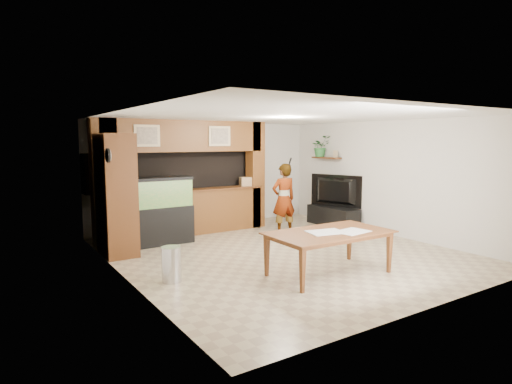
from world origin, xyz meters
TOP-DOWN VIEW (x-y plane):
  - floor at (0.00, 0.00)m, footprint 6.50×6.50m
  - ceiling at (0.00, 0.00)m, footprint 6.50×6.50m
  - wall_back at (0.00, 3.25)m, footprint 6.00×0.00m
  - wall_left at (-3.00, 0.00)m, footprint 0.00×6.50m
  - wall_right at (3.00, 0.00)m, footprint 0.00×6.50m
  - partition at (-0.95, 2.64)m, footprint 4.20×0.99m
  - wall_clock at (-2.97, 1.00)m, footprint 0.05×0.25m
  - wall_shelf at (2.85, 1.95)m, footprint 0.25×0.90m
  - pantry_cabinet at (-2.70, 1.62)m, footprint 0.57×0.93m
  - trash_can at (-2.45, -0.44)m, footprint 0.30×0.30m
  - aquarium at (-1.69, 1.95)m, footprint 1.27×0.47m
  - tv_stand at (2.65, 1.43)m, footprint 0.52×1.43m
  - television at (2.65, 1.43)m, footprint 0.64×1.39m
  - photo_frame at (2.85, 1.61)m, footprint 0.03×0.13m
  - potted_plant at (2.82, 2.15)m, footprint 0.55×0.49m
  - person at (0.98, 1.30)m, footprint 0.63×0.44m
  - microphone at (1.03, 1.14)m, footprint 0.04×0.11m
  - dining_table at (-0.18, -1.51)m, footprint 2.01×1.15m
  - newspaper_a at (0.12, -1.68)m, footprint 0.59×0.46m
  - newspaper_b at (-0.26, -1.48)m, footprint 0.64×0.52m
  - counter_box at (0.70, 2.45)m, footprint 0.36×0.28m

SIDE VIEW (x-z plane):
  - floor at x=0.00m, z-range 0.00..0.00m
  - tv_stand at x=2.65m, z-range 0.00..0.48m
  - trash_can at x=-2.45m, z-range 0.00..0.55m
  - dining_table at x=-0.18m, z-range 0.00..0.70m
  - aquarium at x=-1.69m, z-range -0.02..1.39m
  - newspaper_a at x=0.12m, z-range 0.70..0.71m
  - newspaper_b at x=-0.26m, z-range 0.70..0.71m
  - person at x=0.98m, z-range 0.00..1.63m
  - television at x=2.65m, z-range 0.48..1.29m
  - pantry_cabinet at x=-2.70m, z-range 0.00..2.28m
  - counter_box at x=0.70m, z-range 1.04..1.25m
  - wall_back at x=0.00m, z-range -1.70..4.30m
  - wall_left at x=-3.00m, z-range -1.95..4.55m
  - wall_right at x=3.00m, z-range -1.95..4.55m
  - partition at x=-0.95m, z-range 0.01..2.61m
  - microphone at x=1.03m, z-range 1.60..1.77m
  - wall_shelf at x=2.85m, z-range 1.68..1.72m
  - photo_frame at x=2.85m, z-range 1.72..1.90m
  - wall_clock at x=-2.97m, z-range 1.77..2.02m
  - potted_plant at x=2.82m, z-range 1.72..2.27m
  - ceiling at x=0.00m, z-range 2.60..2.60m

